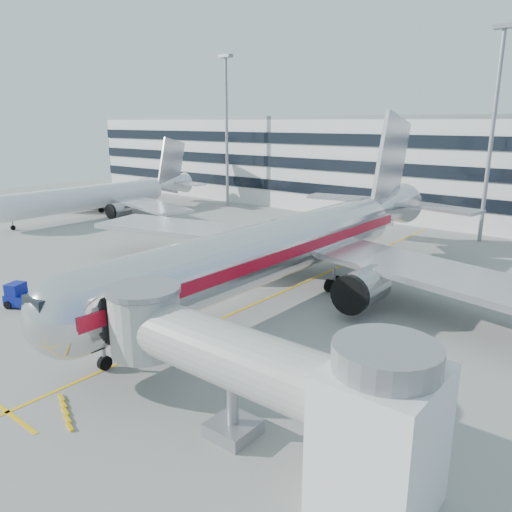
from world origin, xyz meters
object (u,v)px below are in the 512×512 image
Objects in this scene: belt_loader at (110,296)px; cargo_container_right at (59,288)px; cargo_container_left at (98,283)px; cargo_container_front at (94,293)px; ramp_worker at (93,292)px; main_jet at (291,243)px; baggage_tug at (21,297)px.

cargo_container_right is at bearing -159.91° from belt_loader.
cargo_container_left is 3.27m from cargo_container_right.
belt_loader is 2.12× the size of cargo_container_front.
ramp_worker reaches higher than cargo_container_right.
cargo_container_right is (-14.41, -14.37, -3.50)m from main_jet.
belt_loader reaches higher than cargo_container_left.
main_jet reaches higher than cargo_container_right.
baggage_tug is at bearing -92.14° from cargo_container_right.
main_jet is 25.42× the size of cargo_container_left.
cargo_container_front is at bearing 13.09° from cargo_container_right.
cargo_container_left is at bearing -137.74° from main_jet.
cargo_container_front is at bearing 45.80° from baggage_tug.
belt_loader is 2.36× the size of cargo_container_left.
baggage_tug is (-4.96, -5.05, 0.23)m from belt_loader.
belt_loader is at bearing -18.10° from cargo_container_left.
main_jet is 17.54m from ramp_worker.
belt_loader is (-9.57, -12.60, -3.60)m from main_jet.
belt_loader reaches higher than baggage_tug.
cargo_container_front is 0.59m from ramp_worker.
cargo_container_left is at bearing 59.11° from cargo_container_right.
cargo_container_front is at bearing -127.82° from main_jet.
baggage_tug reaches higher than cargo_container_left.
main_jet reaches higher than belt_loader.
main_jet is at bearing 42.26° from cargo_container_left.
cargo_container_right is (-1.68, -2.80, -0.16)m from cargo_container_left.
cargo_container_left is (-3.16, 1.03, 0.27)m from belt_loader.
main_jet is 16.23m from belt_loader.
belt_loader is at bearing 45.55° from baggage_tug.
cargo_container_front is (-0.86, -0.85, 0.27)m from belt_loader.
baggage_tug is at bearing -106.46° from cargo_container_left.
baggage_tug reaches higher than cargo_container_front.
baggage_tug is 1.52× the size of cargo_container_left.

